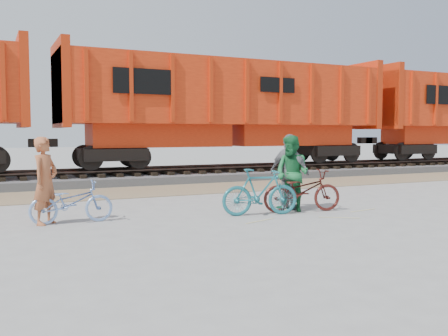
{
  "coord_description": "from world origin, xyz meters",
  "views": [
    {
      "loc": [
        -6.26,
        -10.05,
        1.89
      ],
      "look_at": [
        -0.77,
        1.5,
        0.99
      ],
      "focal_mm": 40.0,
      "sensor_mm": 36.0,
      "label": 1
    }
  ],
  "objects_px": {
    "hopper_car_center": "(230,107)",
    "bicycle_teal": "(260,192)",
    "bicycle_blue": "(71,202)",
    "person_solo": "(45,181)",
    "person_man": "(292,173)",
    "bicycle_maroon": "(302,191)",
    "person_woman": "(290,172)"
  },
  "relations": [
    {
      "from": "bicycle_maroon",
      "to": "person_man",
      "type": "bearing_deg",
      "value": 55.19
    },
    {
      "from": "person_solo",
      "to": "person_man",
      "type": "bearing_deg",
      "value": -56.66
    },
    {
      "from": "bicycle_blue",
      "to": "bicycle_maroon",
      "type": "xyz_separation_m",
      "value": [
        5.24,
        -0.79,
        0.06
      ]
    },
    {
      "from": "bicycle_teal",
      "to": "person_man",
      "type": "xyz_separation_m",
      "value": [
        1.0,
        0.2,
        0.38
      ]
    },
    {
      "from": "bicycle_maroon",
      "to": "person_woman",
      "type": "bearing_deg",
      "value": 26.36
    },
    {
      "from": "hopper_car_center",
      "to": "bicycle_teal",
      "type": "bearing_deg",
      "value": -111.96
    },
    {
      "from": "person_woman",
      "to": "person_man",
      "type": "bearing_deg",
      "value": 140.24
    },
    {
      "from": "bicycle_maroon",
      "to": "hopper_car_center",
      "type": "bearing_deg",
      "value": -3.1
    },
    {
      "from": "person_woman",
      "to": "bicycle_teal",
      "type": "bearing_deg",
      "value": 88.58
    },
    {
      "from": "bicycle_blue",
      "to": "person_solo",
      "type": "height_order",
      "value": "person_solo"
    },
    {
      "from": "hopper_car_center",
      "to": "person_man",
      "type": "bearing_deg",
      "value": -106.71
    },
    {
      "from": "person_solo",
      "to": "bicycle_maroon",
      "type": "bearing_deg",
      "value": -58.21
    },
    {
      "from": "bicycle_teal",
      "to": "person_woman",
      "type": "distance_m",
      "value": 1.21
    },
    {
      "from": "bicycle_blue",
      "to": "bicycle_maroon",
      "type": "distance_m",
      "value": 5.3
    },
    {
      "from": "bicycle_blue",
      "to": "person_man",
      "type": "bearing_deg",
      "value": -95.16
    },
    {
      "from": "bicycle_maroon",
      "to": "person_solo",
      "type": "distance_m",
      "value": 5.82
    },
    {
      "from": "bicycle_teal",
      "to": "person_solo",
      "type": "height_order",
      "value": "person_solo"
    },
    {
      "from": "hopper_car_center",
      "to": "person_solo",
      "type": "relative_size",
      "value": 7.71
    },
    {
      "from": "bicycle_maroon",
      "to": "bicycle_blue",
      "type": "bearing_deg",
      "value": 93.74
    },
    {
      "from": "hopper_car_center",
      "to": "bicycle_maroon",
      "type": "relative_size",
      "value": 7.24
    },
    {
      "from": "person_solo",
      "to": "bicycle_teal",
      "type": "bearing_deg",
      "value": -60.66
    },
    {
      "from": "hopper_car_center",
      "to": "bicycle_maroon",
      "type": "bearing_deg",
      "value": -105.43
    },
    {
      "from": "hopper_car_center",
      "to": "bicycle_maroon",
      "type": "distance_m",
      "value": 9.78
    },
    {
      "from": "person_man",
      "to": "bicycle_blue",
      "type": "bearing_deg",
      "value": -118.67
    },
    {
      "from": "person_man",
      "to": "person_solo",
      "type": "bearing_deg",
      "value": -119.07
    },
    {
      "from": "bicycle_teal",
      "to": "person_man",
      "type": "bearing_deg",
      "value": -66.45
    },
    {
      "from": "hopper_car_center",
      "to": "bicycle_teal",
      "type": "height_order",
      "value": "hopper_car_center"
    },
    {
      "from": "hopper_car_center",
      "to": "bicycle_blue",
      "type": "height_order",
      "value": "hopper_car_center"
    },
    {
      "from": "bicycle_maroon",
      "to": "person_solo",
      "type": "relative_size",
      "value": 1.06
    },
    {
      "from": "bicycle_teal",
      "to": "person_solo",
      "type": "distance_m",
      "value": 4.68
    },
    {
      "from": "person_solo",
      "to": "person_woman",
      "type": "relative_size",
      "value": 0.97
    },
    {
      "from": "bicycle_maroon",
      "to": "person_solo",
      "type": "bearing_deg",
      "value": 93.5
    }
  ]
}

